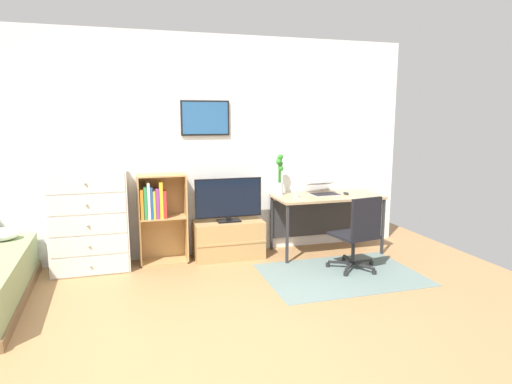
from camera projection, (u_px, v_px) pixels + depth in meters
name	position (u px, v px, depth m)	size (l,w,h in m)	color
ground_plane	(210.00, 355.00, 3.22)	(7.20, 7.20, 0.00)	#A87A4C
wall_back_with_posters	(171.00, 148.00, 5.29)	(6.12, 0.09, 2.70)	white
area_rug	(341.00, 274.00, 4.85)	(1.70, 1.20, 0.01)	slate
dresser	(90.00, 221.00, 4.89)	(0.84, 0.46, 1.15)	white
bookshelf	(159.00, 211.00, 5.16)	(0.56, 0.30, 1.06)	tan
tv_stand	(229.00, 239.00, 5.41)	(0.85, 0.41, 0.46)	tan
television	(229.00, 200.00, 5.30)	(0.82, 0.16, 0.53)	black
desk	(324.00, 204.00, 5.66)	(1.34, 0.64, 0.74)	tan
office_chair	(359.00, 232.00, 4.89)	(0.58, 0.57, 0.86)	#232326
laptop	(322.00, 189.00, 5.65)	(0.38, 0.41, 0.16)	#B7B7BC
computer_mouse	(346.00, 193.00, 5.63)	(0.06, 0.10, 0.03)	#262628
bamboo_vase	(280.00, 174.00, 5.54)	(0.10, 0.10, 0.52)	silver
wine_glass	(296.00, 187.00, 5.38)	(0.07, 0.07, 0.18)	silver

